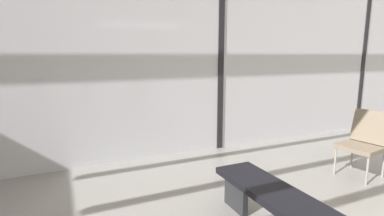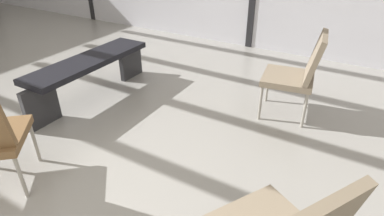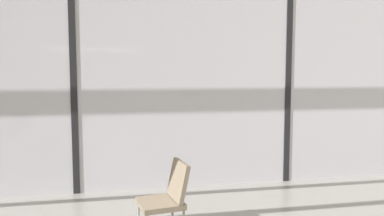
# 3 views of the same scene
# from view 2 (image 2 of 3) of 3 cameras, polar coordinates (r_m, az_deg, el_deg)

# --- Properties ---
(lounge_chair_4) EXTENTS (0.59, 0.56, 0.87)m
(lounge_chair_4) POSITION_cam_2_polar(r_m,az_deg,el_deg) (3.26, 18.63, 6.36)
(lounge_chair_4) COLOR #7F705B
(lounge_chair_4) RESTS_ON ground
(waiting_bench) EXTENTS (0.41, 1.70, 0.47)m
(waiting_bench) POSITION_cam_2_polar(r_m,az_deg,el_deg) (3.69, -17.88, 6.92)
(waiting_bench) COLOR black
(waiting_bench) RESTS_ON ground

